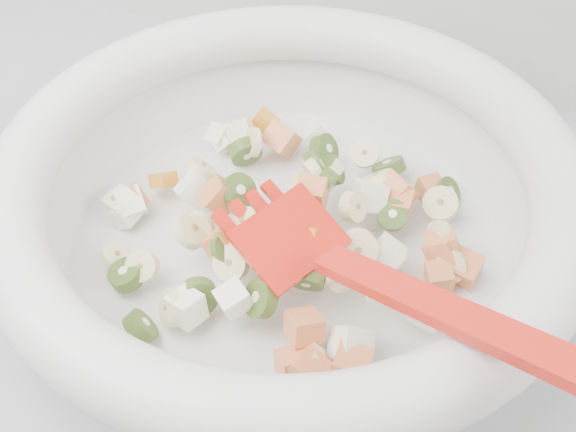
% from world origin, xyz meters
% --- Properties ---
extents(mixing_bowl, '(0.44, 0.41, 0.15)m').
position_xyz_m(mixing_bowl, '(-0.04, 1.45, 0.96)').
color(mixing_bowl, white).
rests_on(mixing_bowl, counter).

